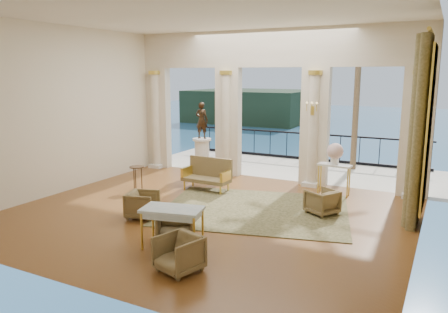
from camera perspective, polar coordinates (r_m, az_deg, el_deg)
The scene contains 23 objects.
floor at distance 10.26m, azimuth -2.27°, elevation -7.53°, with size 9.00×9.00×0.00m, color #532B12.
room_walls at distance 8.80m, azimuth -6.08°, elevation 8.48°, with size 9.00×9.00×9.00m.
arcade at distance 13.20m, azimuth 6.00°, elevation 7.96°, with size 9.00×0.56×4.50m.
terrace at distance 15.40m, azimuth 8.53°, elevation -1.59°, with size 10.00×3.60×0.10m, color beige.
balustrade at distance 16.80m, azimuth 10.37°, elevation 0.99°, with size 9.00×0.06×1.03m.
palm_tree at distance 15.33m, azimuth 17.28°, elevation 13.58°, with size 2.00×2.00×4.50m.
headland at distance 86.06m, azimuth 3.65°, elevation 6.65°, with size 22.00×18.00×6.00m, color black.
sea at distance 69.23m, azimuth 23.33°, elevation 2.28°, with size 160.00×160.00×0.00m, color #2D6093.
curtain at distance 10.03m, azimuth 24.09°, elevation 2.95°, with size 0.33×1.40×4.09m.
window_frame at distance 10.01m, azimuth 25.19°, elevation 3.32°, with size 0.04×1.60×3.40m, color #E1C14A.
wall_sconce at distance 12.48m, azimuth 11.45°, elevation 6.01°, with size 0.30×0.11×0.33m.
rug at distance 10.56m, azimuth 4.05°, elevation -6.95°, with size 4.33×3.37×0.02m, color #272F16.
armchair_a at distance 8.59m, azimuth -6.35°, elevation -8.74°, with size 0.70×0.66×0.72m, color #4D4225.
armchair_b at distance 7.38m, azimuth -5.92°, elevation -12.31°, with size 0.66×0.61×0.67m, color #4D4225.
armchair_c at distance 10.43m, azimuth 12.68°, elevation -5.64°, with size 0.62×0.58×0.64m, color #4D4225.
armchair_d at distance 10.10m, azimuth -10.61°, elevation -6.03°, with size 0.65×0.60×0.66m, color #4D4225.
settee at distance 12.25m, azimuth -2.12°, elevation -2.32°, with size 1.37×0.61×0.90m.
game_table at distance 8.23m, azimuth -6.78°, elevation -7.23°, with size 1.23×0.85×0.77m.
pedestal at distance 14.11m, azimuth -2.88°, elevation -0.07°, with size 0.64×0.64×1.17m.
statue at distance 13.94m, azimuth -2.93°, elevation 4.74°, with size 0.42×0.28×1.16m, color #2F2114.
console_table at distance 12.06m, azimuth 14.21°, elevation -1.66°, with size 0.91×0.43×0.83m.
urn at distance 11.97m, azimuth 14.31°, elevation 0.53°, with size 0.43×0.43×0.57m.
side_table at distance 12.49m, azimuth -11.32°, elevation -1.70°, with size 0.41×0.41×0.66m.
Camera 1 is at (4.87, -8.44, 3.23)m, focal length 35.00 mm.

